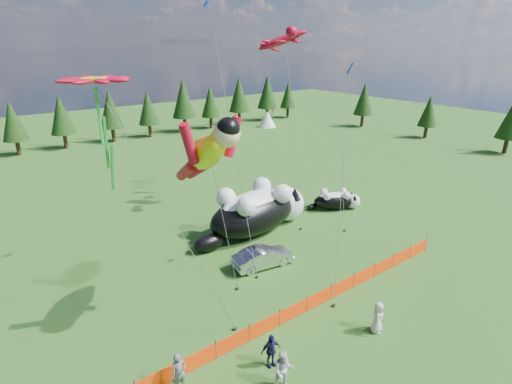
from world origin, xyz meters
The scene contains 17 objects.
ground centered at (0.00, 0.00, 0.00)m, with size 160.00×160.00×0.00m, color black.
safety_fence centered at (0.00, -3.00, 0.50)m, with size 22.06×0.06×1.10m.
tree_line centered at (0.00, 45.00, 4.00)m, with size 90.00×4.00×8.00m, color black, non-canonical shape.
festival_tents centered at (11.00, 40.00, 1.40)m, with size 50.00×3.20×2.80m, color white, non-canonical shape.
cat_large centered at (3.10, 7.02, 1.88)m, with size 10.95×4.63×3.95m.
cat_small centered at (11.63, 6.38, 0.87)m, with size 4.63×3.45×1.84m.
car centered at (0.08, 2.43, 0.70)m, with size 1.48×4.25×1.40m, color silver.
spectator_a centered at (-9.21, -3.60, 0.95)m, with size 0.69×0.46×1.90m, color slate.
spectator_b centered at (-5.50, -6.27, 0.98)m, with size 0.96×0.56×1.97m, color silver.
spectator_c centered at (-5.12, -4.90, 0.88)m, with size 1.03×0.53×1.75m, color #16183E.
spectator_e centered at (0.87, -6.39, 0.90)m, with size 0.88×0.57×1.80m, color silver.
superhero_kite centered at (-4.98, 0.73, 9.21)m, with size 5.72×6.05×11.67m.
gecko_kite centered at (8.79, 11.21, 14.59)m, with size 6.54×9.40×16.40m.
flower_kite centered at (-9.91, 0.65, 12.87)m, with size 6.47×4.13×13.98m.
diamond_kite_a centered at (-1.31, 5.92, 16.01)m, with size 0.96×5.13×17.71m.
diamond_kite_b centered at (12.84, 9.25, 17.47)m, with size 4.96×7.58×20.46m.
diamond_kite_c centered at (4.72, 0.11, 12.22)m, with size 4.79×4.39×14.12m.
Camera 1 is at (-14.58, -16.42, 14.46)m, focal length 28.00 mm.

